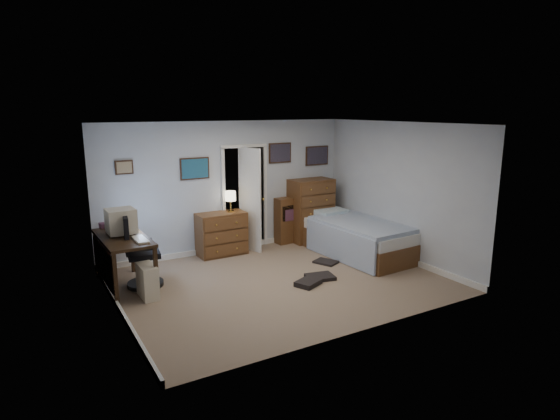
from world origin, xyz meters
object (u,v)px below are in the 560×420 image
at_px(tall_dresser, 311,210).
at_px(bed, 358,237).
at_px(computer_desk, 117,249).
at_px(office_chair, 140,259).
at_px(low_dresser, 222,234).

distance_m(tall_dresser, bed, 1.34).
relative_size(computer_desk, bed, 0.64).
height_order(computer_desk, office_chair, office_chair).
bearing_deg(tall_dresser, office_chair, -168.29).
distance_m(computer_desk, bed, 4.32).
bearing_deg(tall_dresser, computer_desk, -170.12).
height_order(office_chair, low_dresser, office_chair).
relative_size(low_dresser, bed, 0.40).
bearing_deg(computer_desk, tall_dresser, 9.45).
xyz_separation_m(low_dresser, bed, (2.23, -1.31, -0.06)).
bearing_deg(tall_dresser, low_dresser, 178.12).
xyz_separation_m(computer_desk, low_dresser, (2.05, 0.82, -0.23)).
xyz_separation_m(office_chair, bed, (3.97, -0.43, -0.10)).
height_order(low_dresser, tall_dresser, tall_dresser).
relative_size(computer_desk, low_dresser, 1.59).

